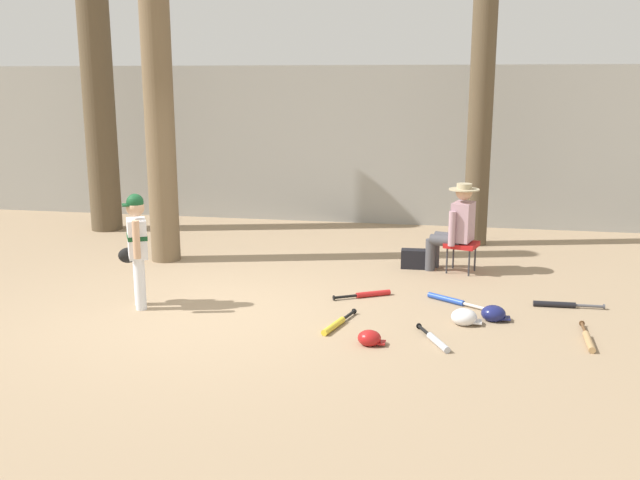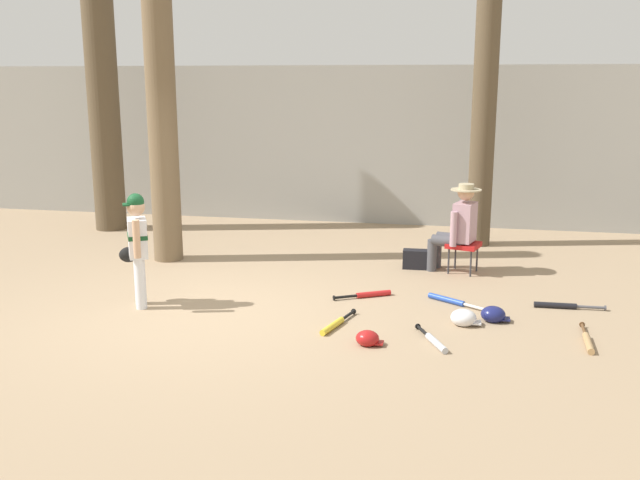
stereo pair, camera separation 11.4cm
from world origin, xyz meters
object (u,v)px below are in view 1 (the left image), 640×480
object	(u,v)px
tree_behind_spectator	(481,106)
tree_far_left	(97,82)
bat_blue_youth	(451,300)
batting_helmet_white	(464,317)
seated_spectator	(455,225)
bat_aluminum_silver	(436,341)
bat_red_barrel	(369,294)
batting_helmet_red	(370,338)
handbag_beside_stool	(414,259)
young_ballplayer	(136,243)
tree_near_player	(158,81)
batting_helmet_navy	(494,314)
bat_wood_tan	(588,340)
folding_stool	(462,246)
bat_yellow_trainer	(336,324)
bat_black_composite	(560,305)

from	to	relation	value
tree_behind_spectator	tree_far_left	bearing A→B (deg)	-179.59
bat_blue_youth	batting_helmet_white	bearing A→B (deg)	-78.38
seated_spectator	bat_blue_youth	bearing A→B (deg)	-90.98
bat_aluminum_silver	tree_behind_spectator	bearing A→B (deg)	84.11
bat_red_barrel	bat_aluminum_silver	distance (m)	1.63
batting_helmet_red	handbag_beside_stool	bearing A→B (deg)	85.27
young_ballplayer	tree_near_player	bearing A→B (deg)	104.85
handbag_beside_stool	batting_helmet_navy	bearing A→B (deg)	-64.24
tree_far_left	bat_wood_tan	size ratio (longest dim) A/B	7.06
seated_spectator	young_ballplayer	bearing A→B (deg)	-147.60
bat_blue_youth	tree_behind_spectator	bearing A→B (deg)	83.92
folding_stool	bat_yellow_trainer	distance (m)	2.80
tree_near_player	bat_black_composite	bearing A→B (deg)	-13.08
young_ballplayer	bat_yellow_trainer	distance (m)	2.44
batting_helmet_red	tree_far_left	bearing A→B (deg)	138.04
batting_helmet_red	batting_helmet_white	size ratio (longest dim) A/B	0.85
folding_stool	tree_far_left	distance (m)	6.59
young_ballplayer	bat_wood_tan	world-z (taller)	young_ballplayer
tree_near_player	tree_far_left	bearing A→B (deg)	135.43
tree_behind_spectator	bat_blue_youth	size ratio (longest dim) A/B	6.94
handbag_beside_stool	batting_helmet_white	xyz separation A→B (m)	(0.67, -2.21, -0.05)
tree_far_left	batting_helmet_red	xyz separation A→B (m)	(5.12, -4.60, -2.42)
tree_near_player	bat_blue_youth	distance (m)	4.91
bat_aluminum_silver	batting_helmet_navy	xyz separation A→B (m)	(0.59, 0.81, 0.04)
bat_black_composite	batting_helmet_navy	xyz separation A→B (m)	(-0.77, -0.60, 0.04)
seated_spectator	handbag_beside_stool	bearing A→B (deg)	173.61
tree_behind_spectator	bat_yellow_trainer	bearing A→B (deg)	-109.65
tree_behind_spectator	handbag_beside_stool	world-z (taller)	tree_behind_spectator
bat_wood_tan	bat_aluminum_silver	bearing A→B (deg)	-168.23
bat_aluminum_silver	batting_helmet_red	xyz separation A→B (m)	(-0.64, -0.15, 0.03)
bat_wood_tan	bat_black_composite	world-z (taller)	same
bat_blue_youth	bat_yellow_trainer	bearing A→B (deg)	-137.60
bat_red_barrel	batting_helmet_white	xyz separation A→B (m)	(1.11, -0.77, 0.05)
handbag_beside_stool	batting_helmet_red	bearing A→B (deg)	-94.73
seated_spectator	bat_wood_tan	bearing A→B (deg)	-61.87
bat_yellow_trainer	young_ballplayer	bearing A→B (deg)	173.43
bat_black_composite	batting_helmet_navy	bearing A→B (deg)	-141.89
tree_near_player	bat_aluminum_silver	xyz separation A→B (m)	(3.91, -2.64, -2.48)
young_ballplayer	bat_aluminum_silver	world-z (taller)	young_ballplayer
handbag_beside_stool	bat_aluminum_silver	size ratio (longest dim) A/B	0.51
tree_behind_spectator	batting_helmet_red	xyz separation A→B (m)	(-1.10, -4.64, -2.07)
folding_stool	batting_helmet_red	world-z (taller)	folding_stool
tree_near_player	bat_black_composite	xyz separation A→B (m)	(5.26, -1.22, -2.48)
batting_helmet_white	tree_behind_spectator	bearing A→B (deg)	87.24
bat_aluminum_silver	handbag_beside_stool	bearing A→B (deg)	97.81
bat_red_barrel	batting_helmet_white	bearing A→B (deg)	-34.88
bat_yellow_trainer	bat_black_composite	world-z (taller)	same
bat_yellow_trainer	batting_helmet_white	distance (m)	1.36
tree_near_player	young_ballplayer	bearing A→B (deg)	-75.15
bat_aluminum_silver	bat_wood_tan	world-z (taller)	same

